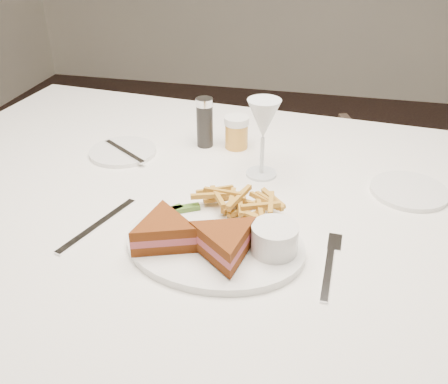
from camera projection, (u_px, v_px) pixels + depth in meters
ground at (370, 361)px, 1.60m from camera, size 5.00×5.00×0.00m
table at (229, 332)px, 1.21m from camera, size 1.64×1.17×0.75m
chair_far at (293, 197)px, 1.91m from camera, size 0.71×0.69×0.58m
table_setting at (229, 199)px, 0.95m from camera, size 0.82×0.64×0.18m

